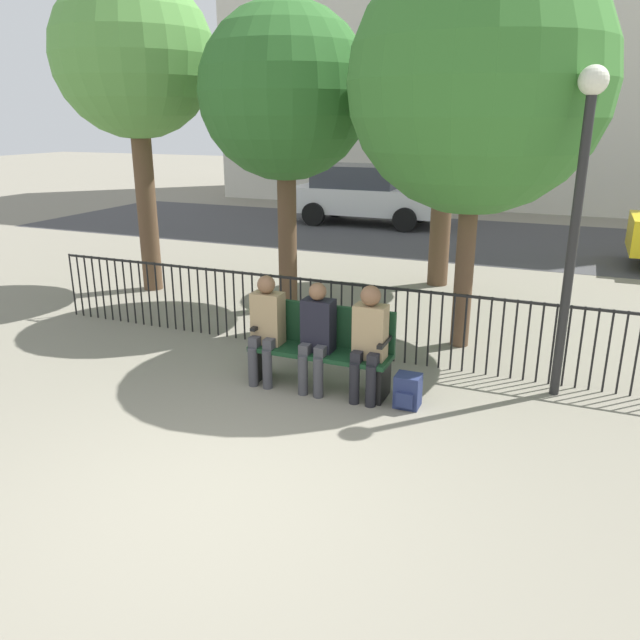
# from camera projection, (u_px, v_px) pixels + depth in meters

# --- Properties ---
(ground_plane) EXTENTS (80.00, 80.00, 0.00)m
(ground_plane) POSITION_uv_depth(u_px,v_px,m) (217.00, 491.00, 5.05)
(ground_plane) COLOR gray
(park_bench) EXTENTS (1.58, 0.45, 0.92)m
(park_bench) POSITION_uv_depth(u_px,v_px,m) (323.00, 345.00, 6.89)
(park_bench) COLOR #14381E
(park_bench) RESTS_ON ground
(seated_person_0) EXTENTS (0.34, 0.39, 1.24)m
(seated_person_0) POSITION_uv_depth(u_px,v_px,m) (266.00, 324.00, 6.95)
(seated_person_0) COLOR #3D3D42
(seated_person_0) RESTS_ON ground
(seated_person_1) EXTENTS (0.34, 0.39, 1.22)m
(seated_person_1) POSITION_uv_depth(u_px,v_px,m) (317.00, 332.00, 6.73)
(seated_person_1) COLOR #3D3D42
(seated_person_1) RESTS_ON ground
(seated_person_2) EXTENTS (0.34, 0.39, 1.25)m
(seated_person_2) POSITION_uv_depth(u_px,v_px,m) (369.00, 337.00, 6.51)
(seated_person_2) COLOR black
(seated_person_2) RESTS_ON ground
(backpack) EXTENTS (0.26, 0.27, 0.35)m
(backpack) POSITION_uv_depth(u_px,v_px,m) (408.00, 391.00, 6.48)
(backpack) COLOR navy
(backpack) RESTS_ON ground
(fence_railing) EXTENTS (9.01, 0.03, 0.95)m
(fence_railing) POSITION_uv_depth(u_px,v_px,m) (352.00, 313.00, 7.77)
(fence_railing) COLOR black
(fence_railing) RESTS_ON ground
(tree_0) EXTENTS (2.56, 2.56, 5.09)m
(tree_0) POSITION_uv_depth(u_px,v_px,m) (134.00, 59.00, 9.86)
(tree_0) COLOR brown
(tree_0) RESTS_ON ground
(tree_1) EXTENTS (2.49, 2.49, 4.47)m
(tree_1) POSITION_uv_depth(u_px,v_px,m) (285.00, 94.00, 8.92)
(tree_1) COLOR brown
(tree_1) RESTS_ON ground
(tree_2) EXTENTS (3.10, 3.10, 4.83)m
(tree_2) POSITION_uv_depth(u_px,v_px,m) (478.00, 82.00, 7.29)
(tree_2) COLOR brown
(tree_2) RESTS_ON ground
(tree_3) EXTENTS (2.13, 2.13, 4.17)m
(tree_3) POSITION_uv_depth(u_px,v_px,m) (448.00, 107.00, 10.36)
(tree_3) COLOR brown
(tree_3) RESTS_ON ground
(lamp_post) EXTENTS (0.28, 0.28, 3.36)m
(lamp_post) POSITION_uv_depth(u_px,v_px,m) (580.00, 185.00, 6.14)
(lamp_post) COLOR black
(lamp_post) RESTS_ON ground
(street_surface) EXTENTS (24.00, 6.00, 0.01)m
(street_surface) POSITION_uv_depth(u_px,v_px,m) (469.00, 238.00, 15.59)
(street_surface) COLOR #3D3D3F
(street_surface) RESTS_ON ground
(parked_car_0) EXTENTS (4.20, 1.94, 1.62)m
(parked_car_0) POSITION_uv_depth(u_px,v_px,m) (365.00, 194.00, 17.46)
(parked_car_0) COLOR silver
(parked_car_0) RESTS_ON ground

